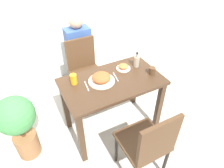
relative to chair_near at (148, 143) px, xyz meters
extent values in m
plane|color=#B7B2A8|center=(0.01, 0.71, -0.52)|extent=(16.00, 16.00, 0.00)
cube|color=#3D2819|center=(0.01, 0.71, 0.21)|extent=(1.08, 0.63, 0.04)
cube|color=#3D2819|center=(-0.49, 0.44, -0.16)|extent=(0.06, 0.06, 0.72)
cube|color=#3D2819|center=(0.50, 0.44, -0.16)|extent=(0.06, 0.06, 0.72)
cube|color=#3D2819|center=(-0.49, 0.97, -0.16)|extent=(0.06, 0.06, 0.72)
cube|color=#3D2819|center=(0.50, 0.97, -0.16)|extent=(0.06, 0.06, 0.72)
cube|color=#4C331E|center=(0.00, 0.08, -0.07)|extent=(0.42, 0.42, 0.04)
cube|color=#4C331E|center=(0.00, -0.11, 0.17)|extent=(0.40, 0.04, 0.44)
cylinder|color=black|center=(0.18, 0.26, -0.31)|extent=(0.03, 0.03, 0.44)
cylinder|color=black|center=(-0.18, 0.26, -0.31)|extent=(0.03, 0.03, 0.44)
cylinder|color=black|center=(0.18, -0.10, -0.31)|extent=(0.03, 0.03, 0.44)
cube|color=#4C331E|center=(-0.06, 1.31, -0.07)|extent=(0.42, 0.42, 0.04)
cube|color=#4C331E|center=(-0.06, 1.50, 0.17)|extent=(0.40, 0.04, 0.44)
cylinder|color=black|center=(-0.24, 1.13, -0.31)|extent=(0.03, 0.03, 0.44)
cylinder|color=black|center=(0.12, 1.13, -0.31)|extent=(0.03, 0.03, 0.44)
cylinder|color=black|center=(-0.24, 1.49, -0.31)|extent=(0.03, 0.03, 0.44)
cylinder|color=black|center=(0.12, 1.49, -0.31)|extent=(0.03, 0.03, 0.44)
cylinder|color=beige|center=(-0.10, 0.74, 0.24)|extent=(0.28, 0.28, 0.01)
ellipsoid|color=#A35128|center=(-0.10, 0.74, 0.29)|extent=(0.20, 0.20, 0.08)
cylinder|color=beige|center=(0.22, 0.84, 0.24)|extent=(0.16, 0.16, 0.01)
ellipsoid|color=#CC6633|center=(0.22, 0.84, 0.27)|extent=(0.11, 0.11, 0.05)
cylinder|color=#4C331E|center=(0.46, 0.61, 0.27)|extent=(0.07, 0.07, 0.08)
cylinder|color=orange|center=(-0.37, 0.84, 0.29)|extent=(0.07, 0.07, 0.11)
cylinder|color=gray|center=(0.39, 0.81, 0.29)|extent=(0.06, 0.06, 0.13)
cylinder|color=gray|center=(0.39, 0.81, 0.37)|extent=(0.03, 0.03, 0.03)
sphere|color=black|center=(0.39, 0.81, 0.41)|extent=(0.03, 0.03, 0.03)
cube|color=silver|center=(-0.27, 0.74, 0.23)|extent=(0.03, 0.16, 0.00)
cube|color=silver|center=(0.07, 0.74, 0.23)|extent=(0.04, 0.17, 0.00)
cylinder|color=brown|center=(-1.00, 0.82, -0.37)|extent=(0.25, 0.25, 0.30)
cylinder|color=brown|center=(-1.00, 0.82, -0.16)|extent=(0.04, 0.04, 0.12)
sphere|color=#428947|center=(-1.00, 0.82, 0.09)|extent=(0.39, 0.39, 0.39)
cube|color=#2D3347|center=(-0.01, 1.70, -0.30)|extent=(0.28, 0.20, 0.45)
cube|color=#385699|center=(-0.01, 1.70, 0.19)|extent=(0.34, 0.22, 0.52)
sphere|color=tan|center=(-0.01, 1.70, 0.55)|extent=(0.20, 0.20, 0.20)
camera|label=1|loc=(-0.79, -0.79, 1.54)|focal=32.00mm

